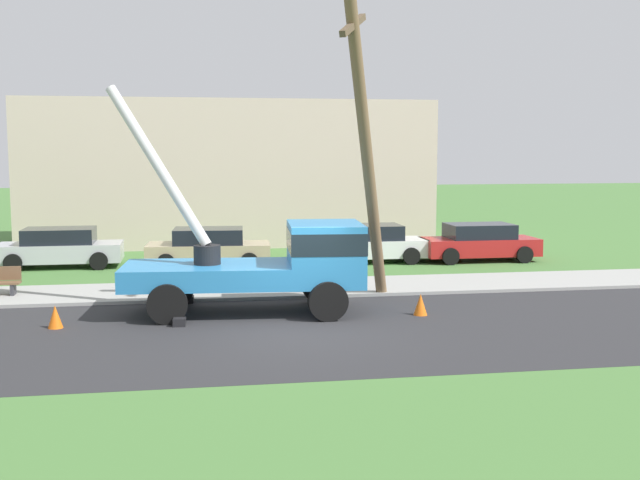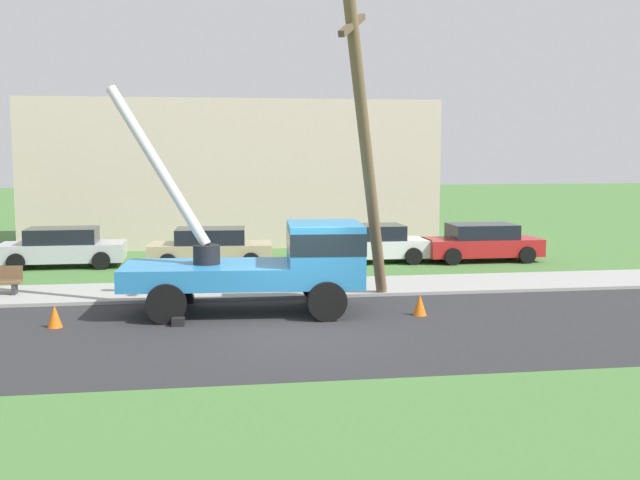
# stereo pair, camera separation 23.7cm
# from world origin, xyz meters

# --- Properties ---
(ground_plane) EXTENTS (120.00, 120.00, 0.00)m
(ground_plane) POSITION_xyz_m (0.00, 12.00, 0.00)
(ground_plane) COLOR #477538
(road_asphalt) EXTENTS (80.00, 8.03, 0.01)m
(road_asphalt) POSITION_xyz_m (0.00, 0.00, 0.00)
(road_asphalt) COLOR #2B2B2D
(road_asphalt) RESTS_ON ground
(sidewalk_strip) EXTENTS (80.00, 3.06, 0.10)m
(sidewalk_strip) POSITION_xyz_m (0.00, 5.55, 0.05)
(sidewalk_strip) COLOR #9E9E99
(sidewalk_strip) RESTS_ON ground
(utility_truck) EXTENTS (6.74, 3.25, 5.98)m
(utility_truck) POSITION_xyz_m (-0.32, 2.37, 1.41)
(utility_truck) COLOR #2D84C6
(utility_truck) RESTS_ON ground
(leaning_utility_pole) EXTENTS (2.15, 3.54, 8.48)m
(leaning_utility_pole) POSITION_xyz_m (2.18, 2.81, 4.33)
(leaning_utility_pole) COLOR brown
(leaning_utility_pole) RESTS_ON ground
(traffic_cone_ahead) EXTENTS (0.36, 0.36, 0.56)m
(traffic_cone_ahead) POSITION_xyz_m (3.32, 1.33, 0.28)
(traffic_cone_ahead) COLOR orange
(traffic_cone_ahead) RESTS_ON ground
(traffic_cone_behind) EXTENTS (0.36, 0.36, 0.56)m
(traffic_cone_behind) POSITION_xyz_m (-5.76, 1.36, 0.28)
(traffic_cone_behind) COLOR orange
(traffic_cone_behind) RESTS_ON ground
(parked_sedan_silver) EXTENTS (4.40, 2.02, 1.42)m
(parked_sedan_silver) POSITION_xyz_m (-7.17, 11.53, 0.71)
(parked_sedan_silver) COLOR #B7B7BF
(parked_sedan_silver) RESTS_ON ground
(parked_sedan_tan) EXTENTS (4.51, 2.21, 1.42)m
(parked_sedan_tan) POSITION_xyz_m (-1.85, 10.58, 0.71)
(parked_sedan_tan) COLOR tan
(parked_sedan_tan) RESTS_ON ground
(parked_sedan_white) EXTENTS (4.41, 2.03, 1.42)m
(parked_sedan_white) POSITION_xyz_m (4.13, 10.92, 0.71)
(parked_sedan_white) COLOR silver
(parked_sedan_white) RESTS_ON ground
(parked_sedan_red) EXTENTS (4.40, 2.03, 1.42)m
(parked_sedan_red) POSITION_xyz_m (8.44, 10.59, 0.71)
(parked_sedan_red) COLOR #B21E1E
(parked_sedan_red) RESTS_ON ground
(lowrise_building_backdrop) EXTENTS (18.00, 6.00, 6.40)m
(lowrise_building_backdrop) POSITION_xyz_m (-0.66, 18.60, 3.20)
(lowrise_building_backdrop) COLOR beige
(lowrise_building_backdrop) RESTS_ON ground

